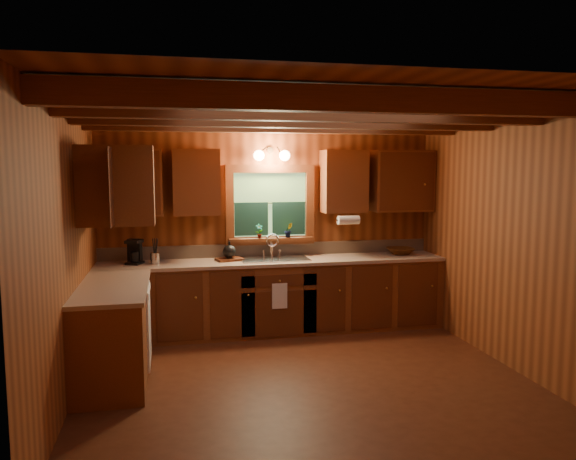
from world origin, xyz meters
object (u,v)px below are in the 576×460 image
(sink, at_px, (274,263))
(cutting_board, at_px, (229,259))
(coffee_maker, at_px, (135,252))
(wicker_basket, at_px, (400,251))

(sink, bearing_deg, cutting_board, 177.08)
(sink, distance_m, cutting_board, 0.55)
(coffee_maker, bearing_deg, wicker_basket, 22.49)
(coffee_maker, relative_size, cutting_board, 0.93)
(cutting_board, bearing_deg, wicker_basket, -14.61)
(coffee_maker, bearing_deg, sink, 21.14)
(sink, relative_size, coffee_maker, 2.90)
(sink, height_order, coffee_maker, sink)
(sink, xyz_separation_m, wicker_basket, (1.66, 0.03, 0.09))
(sink, height_order, cutting_board, sink)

